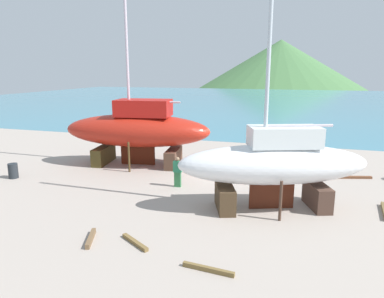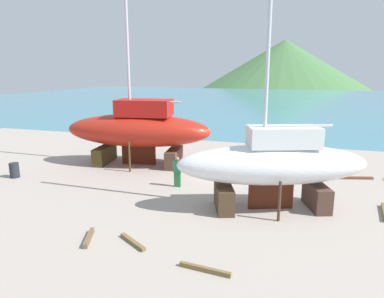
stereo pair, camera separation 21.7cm
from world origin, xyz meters
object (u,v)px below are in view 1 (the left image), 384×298
at_px(worker, 178,171).
at_px(barrel_rust_mid, 13,171).
at_px(sailboat_mid_port, 274,163).
at_px(sailboat_large_starboard, 138,129).
at_px(barrel_ochre, 297,162).
at_px(barrel_blue_faded, 290,164).

distance_m(worker, barrel_rust_mid, 9.55).
relative_size(sailboat_mid_port, sailboat_large_starboard, 0.70).
bearing_deg(sailboat_large_starboard, worker, 130.19).
relative_size(worker, barrel_ochre, 1.94).
height_order(sailboat_large_starboard, worker, sailboat_large_starboard).
height_order(barrel_rust_mid, barrel_blue_faded, barrel_blue_faded).
distance_m(worker, barrel_blue_faded, 7.29).
bearing_deg(barrel_blue_faded, sailboat_large_starboard, -172.88).
height_order(sailboat_mid_port, barrel_ochre, sailboat_mid_port).
distance_m(sailboat_large_starboard, barrel_rust_mid, 7.57).
distance_m(sailboat_large_starboard, barrel_ochre, 10.44).
distance_m(sailboat_mid_port, sailboat_large_starboard, 10.23).
xyz_separation_m(sailboat_mid_port, sailboat_large_starboard, (-8.90, 5.04, 0.26)).
bearing_deg(sailboat_mid_port, barrel_rust_mid, -20.99).
xyz_separation_m(sailboat_large_starboard, worker, (3.91, -3.47, -1.49)).
relative_size(sailboat_mid_port, worker, 7.56).
relative_size(sailboat_mid_port, barrel_blue_faded, 12.89).
bearing_deg(sailboat_large_starboard, barrel_rust_mid, 32.69).
xyz_separation_m(barrel_rust_mid, barrel_blue_faded, (15.04, 5.98, 0.05)).
bearing_deg(barrel_rust_mid, sailboat_large_starboard, 40.89).
xyz_separation_m(sailboat_mid_port, worker, (-4.98, 1.56, -1.23)).
bearing_deg(barrel_ochre, sailboat_mid_port, -97.46).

